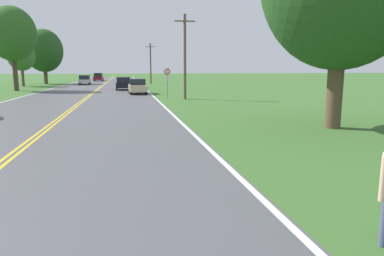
% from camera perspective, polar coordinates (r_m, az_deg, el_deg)
% --- Properties ---
extents(traffic_sign, '(0.60, 0.10, 2.74)m').
position_cam_1_polar(traffic_sign, '(31.06, -4.15, 8.68)').
color(traffic_sign, gray).
rests_on(traffic_sign, ground).
extents(utility_pole_midground, '(1.80, 0.24, 7.38)m').
position_cam_1_polar(utility_pole_midground, '(30.86, -1.19, 11.97)').
color(utility_pole_midground, brown).
rests_on(utility_pole_midground, ground).
extents(utility_pole_far, '(1.80, 0.24, 7.15)m').
position_cam_1_polar(utility_pole_far, '(63.03, -6.91, 10.72)').
color(utility_pole_far, brown).
rests_on(utility_pole_far, ground).
extents(tree_mid_treeline, '(4.06, 4.06, 7.03)m').
position_cam_1_polar(tree_mid_treeline, '(59.51, -26.60, 10.74)').
color(tree_mid_treeline, brown).
rests_on(tree_mid_treeline, ground).
extents(tree_right_cluster, '(5.66, 5.66, 10.11)m').
position_cam_1_polar(tree_right_cluster, '(47.82, -27.83, 13.71)').
color(tree_right_cluster, '#473828').
rests_on(tree_right_cluster, ground).
extents(tree_far_back, '(6.52, 6.52, 9.61)m').
position_cam_1_polar(tree_far_back, '(67.20, -23.46, 11.74)').
color(tree_far_back, brown).
rests_on(tree_far_back, ground).
extents(car_champagne_sedan_nearest, '(1.94, 4.65, 1.62)m').
position_cam_1_polar(car_champagne_sedan_nearest, '(38.01, -9.09, 6.90)').
color(car_champagne_sedan_nearest, black).
rests_on(car_champagne_sedan_nearest, ground).
extents(car_black_sedan_approaching, '(1.98, 4.15, 1.65)m').
position_cam_1_polar(car_black_sedan_approaching, '(45.45, -11.36, 7.32)').
color(car_black_sedan_approaching, black).
rests_on(car_black_sedan_approaching, ground).
extents(car_silver_van_mid_near, '(1.96, 4.78, 1.60)m').
position_cam_1_polar(car_silver_van_mid_near, '(62.97, -17.46, 7.73)').
color(car_silver_van_mid_near, black).
rests_on(car_silver_van_mid_near, ground).
extents(car_maroon_van_mid_far, '(2.01, 4.85, 1.78)m').
position_cam_1_polar(car_maroon_van_mid_far, '(80.03, -15.32, 8.24)').
color(car_maroon_van_mid_far, black).
rests_on(car_maroon_van_mid_far, ground).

